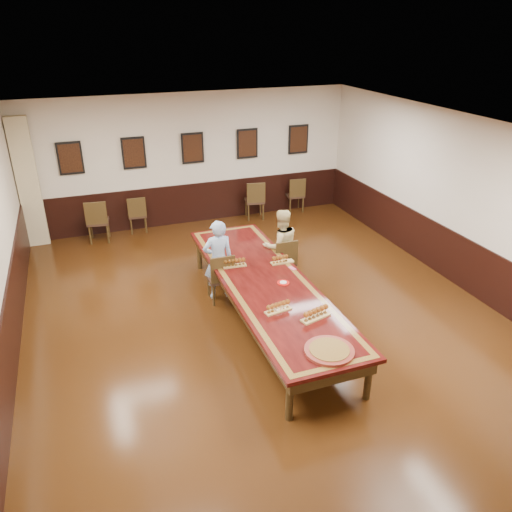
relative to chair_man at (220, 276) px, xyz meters
name	(u,v)px	position (x,y,z in m)	size (l,w,h in m)	color
floor	(266,320)	(0.53, -0.95, -0.49)	(8.00, 10.00, 0.02)	black
ceiling	(268,133)	(0.53, -0.95, 2.73)	(8.00, 10.00, 0.02)	white
wall_back	(193,160)	(0.53, 4.06, 1.12)	(8.00, 0.02, 3.20)	beige
wall_front	(511,482)	(0.53, -5.96, 1.12)	(8.00, 0.02, 3.20)	beige
wall_right	(469,205)	(4.54, -0.95, 1.12)	(0.02, 10.00, 3.20)	beige
chair_man	(220,276)	(0.00, 0.00, 0.00)	(0.45, 0.49, 0.96)	#301E15
chair_woman	(282,260)	(1.33, 0.23, 0.00)	(0.44, 0.48, 0.95)	#301E15
spare_chair_a	(98,220)	(-1.89, 3.58, 0.03)	(0.48, 0.52, 1.02)	#301E15
spare_chair_b	(137,214)	(-0.96, 3.86, -0.02)	(0.43, 0.47, 0.91)	#301E15
spare_chair_c	(255,199)	(2.03, 3.73, 0.02)	(0.47, 0.51, 1.00)	#301E15
spare_chair_d	(295,194)	(3.22, 3.85, -0.01)	(0.44, 0.48, 0.94)	#301E15
person_man	(218,260)	(0.00, 0.10, 0.28)	(0.56, 0.37, 1.53)	#4A79B9
person_woman	(281,246)	(1.33, 0.33, 0.26)	(0.73, 0.57, 1.48)	beige
pink_phone	(292,268)	(1.13, -0.66, 0.28)	(0.07, 0.15, 0.01)	#D1456E
curtain	(28,183)	(-3.22, 3.87, 0.97)	(0.45, 0.18, 2.90)	tan
wainscoting	(266,295)	(0.53, -0.95, 0.02)	(8.00, 10.00, 1.00)	black
conference_table	(266,289)	(0.53, -0.95, 0.13)	(1.40, 5.00, 0.76)	black
posters	(193,148)	(0.53, 3.99, 1.42)	(6.14, 0.04, 0.74)	black
flight_a	(234,263)	(0.20, -0.23, 0.34)	(0.43, 0.16, 0.16)	#A48445
flight_b	(282,259)	(1.04, -0.39, 0.34)	(0.42, 0.13, 0.16)	#A48445
flight_c	(278,307)	(0.36, -1.89, 0.35)	(0.44, 0.20, 0.16)	#A48445
flight_d	(316,314)	(0.80, -2.26, 0.36)	(0.50, 0.27, 0.18)	#A48445
red_plate_grp	(283,283)	(0.77, -1.11, 0.28)	(0.21, 0.21, 0.03)	#B9110C
carved_platter	(329,351)	(0.60, -3.06, 0.30)	(0.84, 0.84, 0.05)	#5A1812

